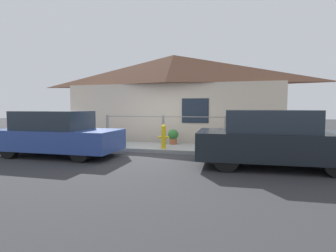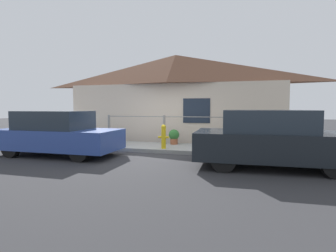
# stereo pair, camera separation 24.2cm
# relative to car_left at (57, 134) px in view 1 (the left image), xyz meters

# --- Properties ---
(ground_plane) EXTENTS (60.00, 60.00, 0.00)m
(ground_plane) POSITION_rel_car_left_xyz_m (2.68, 1.19, -0.69)
(ground_plane) COLOR #2D2D30
(sidewalk) EXTENTS (24.00, 1.79, 0.13)m
(sidewalk) POSITION_rel_car_left_xyz_m (2.68, 2.09, -0.63)
(sidewalk) COLOR gray
(sidewalk) RESTS_ON ground_plane
(house) EXTENTS (9.65, 2.23, 3.90)m
(house) POSITION_rel_car_left_xyz_m (2.69, 4.57, 2.35)
(house) COLOR beige
(house) RESTS_ON ground_plane
(fence) EXTENTS (4.90, 0.10, 1.09)m
(fence) POSITION_rel_car_left_xyz_m (2.68, 2.83, 0.04)
(fence) COLOR gray
(fence) RESTS_ON sidewalk
(car_left) EXTENTS (3.87, 1.62, 1.41)m
(car_left) POSITION_rel_car_left_xyz_m (0.00, 0.00, 0.00)
(car_left) COLOR #2D4793
(car_left) RESTS_ON ground_plane
(car_right) EXTENTS (3.88, 1.88, 1.46)m
(car_right) POSITION_rel_car_left_xyz_m (6.33, -0.00, 0.03)
(car_right) COLOR black
(car_right) RESTS_ON ground_plane
(fire_hydrant) EXTENTS (0.38, 0.17, 0.82)m
(fire_hydrant) POSITION_rel_car_left_xyz_m (3.07, 1.47, -0.14)
(fire_hydrant) COLOR yellow
(fire_hydrant) RESTS_ON sidewalk
(potted_plant_near_hydrant) EXTENTS (0.40, 0.40, 0.57)m
(potted_plant_near_hydrant) POSITION_rel_car_left_xyz_m (3.15, 2.58, -0.25)
(potted_plant_near_hydrant) COLOR #9E5638
(potted_plant_near_hydrant) RESTS_ON sidewalk
(potted_plant_by_fence) EXTENTS (0.40, 0.40, 0.51)m
(potted_plant_by_fence) POSITION_rel_car_left_xyz_m (0.20, 2.31, -0.29)
(potted_plant_by_fence) COLOR #9E5638
(potted_plant_by_fence) RESTS_ON sidewalk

